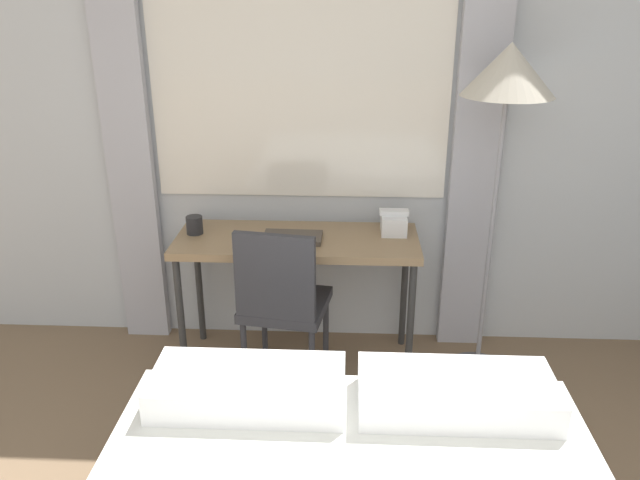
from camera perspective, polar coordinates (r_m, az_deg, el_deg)
wall_back_with_window at (r=3.27m, az=2.37°, el=12.61°), size 4.83×0.13×2.70m
desk at (r=3.17m, az=-2.10°, el=-0.89°), size 1.23×0.48×0.72m
desk_chair at (r=3.03m, az=-3.50°, el=-5.38°), size 0.46×0.46×0.87m
standing_lamp at (r=2.95m, az=16.69°, el=12.60°), size 0.42×0.42×1.67m
telephone at (r=3.22m, az=6.75°, el=1.62°), size 0.15×0.18×0.12m
book at (r=3.11m, az=-2.54°, el=0.25°), size 0.30×0.18×0.02m
mug at (r=3.24m, az=-11.40°, el=1.35°), size 0.08×0.08×0.09m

